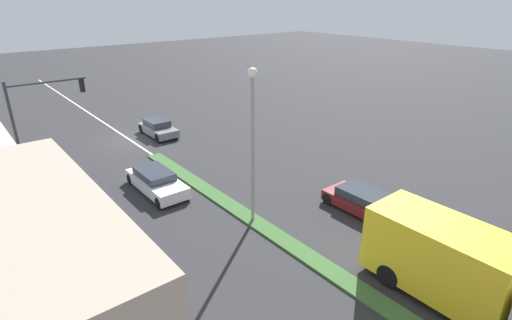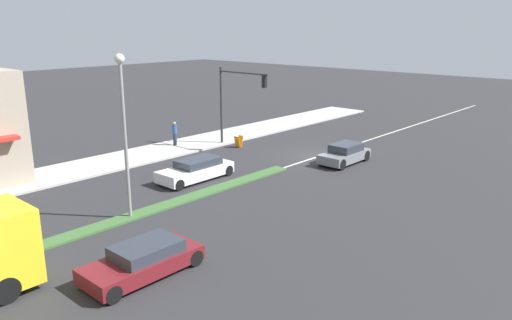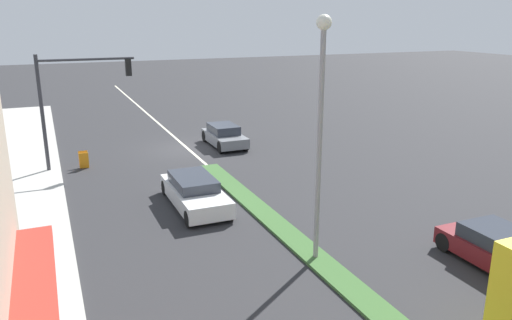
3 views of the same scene
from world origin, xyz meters
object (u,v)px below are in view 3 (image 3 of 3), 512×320
(traffic_signal_main, at_px, (72,92))
(warning_aframe_sign, at_px, (84,160))
(pedestrian, at_px, (0,173))
(street_lamp, at_px, (321,110))
(van_white, at_px, (195,192))
(suv_grey, at_px, (224,136))
(sedan_maroon, at_px, (507,252))

(traffic_signal_main, bearing_deg, warning_aframe_sign, -165.19)
(traffic_signal_main, relative_size, pedestrian, 3.23)
(traffic_signal_main, height_order, street_lamp, street_lamp)
(van_white, height_order, suv_grey, suv_grey)
(street_lamp, bearing_deg, warning_aframe_sign, -66.17)
(pedestrian, bearing_deg, van_white, 149.09)
(warning_aframe_sign, distance_m, sedan_maroon, 19.46)
(pedestrian, bearing_deg, traffic_signal_main, -138.75)
(van_white, relative_size, suv_grey, 1.19)
(traffic_signal_main, height_order, sedan_maroon, traffic_signal_main)
(pedestrian, xyz_separation_m, van_white, (-7.26, 4.35, -0.44))
(sedan_maroon, bearing_deg, street_lamp, -29.47)
(traffic_signal_main, xyz_separation_m, street_lamp, (-6.12, 13.24, 0.88))
(suv_grey, bearing_deg, warning_aframe_sign, 10.37)
(traffic_signal_main, bearing_deg, sedan_maroon, 124.70)
(pedestrian, relative_size, warning_aframe_sign, 2.07)
(traffic_signal_main, distance_m, street_lamp, 14.62)
(traffic_signal_main, distance_m, pedestrian, 5.29)
(warning_aframe_sign, bearing_deg, street_lamp, 113.83)
(pedestrian, distance_m, warning_aframe_sign, 4.71)
(van_white, height_order, sedan_maroon, van_white)
(traffic_signal_main, distance_m, warning_aframe_sign, 3.48)
(street_lamp, bearing_deg, van_white, -69.76)
(pedestrian, relative_size, van_white, 0.38)
(traffic_signal_main, relative_size, sedan_maroon, 1.30)
(traffic_signal_main, xyz_separation_m, warning_aframe_sign, (-0.25, -0.07, -3.47))
(traffic_signal_main, height_order, van_white, traffic_signal_main)
(suv_grey, bearing_deg, sedan_maroon, 99.03)
(suv_grey, bearing_deg, van_white, 63.49)
(street_lamp, bearing_deg, suv_grey, -98.46)
(pedestrian, bearing_deg, street_lamp, 132.54)
(suv_grey, xyz_separation_m, sedan_maroon, (-2.80, 17.61, -0.04))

